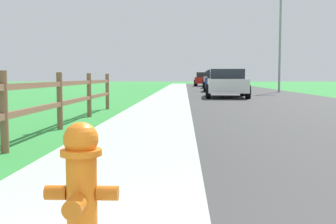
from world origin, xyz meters
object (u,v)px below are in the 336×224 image
object	(u,v)px
parked_suv_white	(227,83)
parked_car_blue	(219,81)
fire_hydrant	(81,188)
parked_car_beige	(215,79)
parked_car_red	(204,79)
street_lamp	(282,28)

from	to	relation	value
parked_suv_white	parked_car_blue	xyz separation A→B (m)	(0.33, 8.69, 0.03)
fire_hydrant	parked_suv_white	bearing A→B (deg)	82.07
fire_hydrant	parked_car_beige	world-z (taller)	parked_car_beige
parked_suv_white	parked_car_red	distance (m)	24.54
parked_suv_white	parked_car_beige	xyz separation A→B (m)	(0.66, 17.07, 0.07)
parked_suv_white	parked_car_blue	distance (m)	8.70
parked_car_beige	street_lamp	bearing A→B (deg)	-71.13
parked_car_blue	parked_car_red	size ratio (longest dim) A/B	1.02
parked_car_beige	parked_car_blue	bearing A→B (deg)	-92.29
parked_suv_white	street_lamp	world-z (taller)	street_lamp
parked_car_red	parked_car_blue	bearing A→B (deg)	-88.94
street_lamp	parked_car_red	bearing A→B (deg)	103.12
fire_hydrant	parked_car_red	distance (m)	43.66
parked_suv_white	street_lamp	bearing A→B (deg)	58.71
parked_car_red	street_lamp	xyz separation A→B (m)	(4.12, -17.70, 3.36)
parked_suv_white	street_lamp	distance (m)	8.69
street_lamp	parked_suv_white	bearing A→B (deg)	-121.29
fire_hydrant	parked_car_beige	size ratio (longest dim) A/B	0.16
fire_hydrant	parked_car_red	xyz separation A→B (m)	(2.69, 43.57, 0.33)
parked_suv_white	parked_car_blue	size ratio (longest dim) A/B	0.92
parked_car_beige	street_lamp	distance (m)	11.31
parked_car_beige	parked_car_red	world-z (taller)	parked_car_beige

